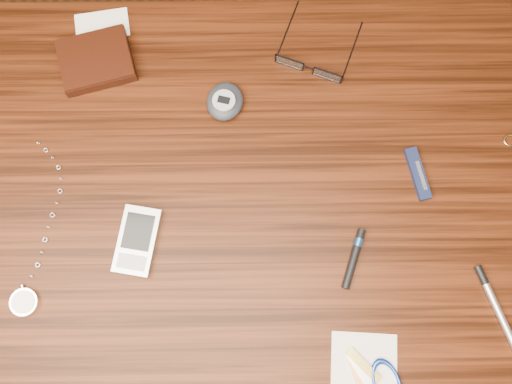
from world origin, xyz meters
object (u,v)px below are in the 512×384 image
pocket_watch (26,296)px  silver_pen (494,301)px  notepad_keys (376,377)px  pda_phone (137,241)px  wallet_and_card (96,60)px  pocket_knife (418,174)px  eyeglasses (310,65)px  desk (211,220)px  pedometer (225,101)px

pocket_watch → silver_pen: bearing=-1.1°
notepad_keys → silver_pen: size_ratio=0.92×
pocket_watch → pda_phone: (0.16, 0.08, 0.00)m
wallet_and_card → notepad_keys: bearing=-49.3°
notepad_keys → pocket_knife: (0.08, 0.29, 0.00)m
pda_phone → pocket_knife: (0.42, 0.10, -0.00)m
pocket_knife → silver_pen: 0.21m
pocket_knife → eyeglasses: bearing=131.8°
notepad_keys → silver_pen: (0.18, 0.10, 0.00)m
desk → pocket_watch: pocket_watch is taller
pda_phone → pedometer: (0.13, 0.22, 0.00)m
eyeglasses → notepad_keys: bearing=-80.6°
pocket_watch → pda_phone: bearing=26.7°
eyeglasses → pocket_knife: (0.16, -0.18, -0.01)m
pocket_watch → pocket_knife: same height
pda_phone → silver_pen: bearing=-10.1°
desk → silver_pen: silver_pen is taller
silver_pen → pedometer: bearing=141.5°
eyeglasses → notepad_keys: 0.48m
wallet_and_card → silver_pen: size_ratio=1.29×
desk → wallet_and_card: size_ratio=6.24×
desk → pocket_knife: bearing=8.5°
pda_phone → silver_pen: pda_phone is taller
pedometer → notepad_keys: size_ratio=0.67×
pocket_knife → silver_pen: size_ratio=0.68×
pda_phone → wallet_and_card: bearing=104.7°
desk → wallet_and_card: 0.32m
desk → eyeglasses: size_ratio=6.78×
eyeglasses → notepad_keys: eyeglasses is taller
pocket_watch → notepad_keys: (0.50, -0.12, -0.00)m
desk → pedometer: 0.20m
pedometer → notepad_keys: bearing=-62.7°
notepad_keys → silver_pen: silver_pen is taller
desk → eyeglasses: (0.16, 0.23, 0.11)m
wallet_and_card → pda_phone: 0.30m
pda_phone → desk: bearing=27.0°
wallet_and_card → pedometer: bearing=-19.5°
desk → pda_phone: pda_phone is taller
eyeglasses → pda_phone: size_ratio=1.36×
eyeglasses → pedometer: bearing=-155.8°
wallet_and_card → eyeglasses: (0.34, -0.01, -0.00)m
notepad_keys → pocket_knife: 0.31m
eyeglasses → wallet_and_card: bearing=178.0°
notepad_keys → pocket_knife: size_ratio=1.36×
eyeglasses → silver_pen: bearing=-55.5°
notepad_keys → pda_phone: bearing=150.2°
wallet_and_card → pda_phone: (0.08, -0.29, -0.00)m
eyeglasses → silver_pen: size_ratio=1.18×
wallet_and_card → pda_phone: size_ratio=1.47×
wallet_and_card → eyeglasses: 0.34m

